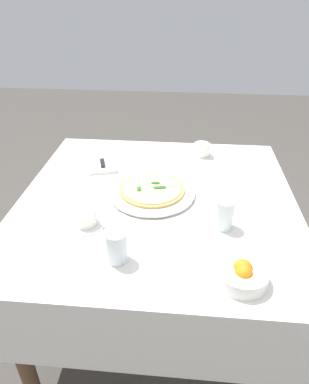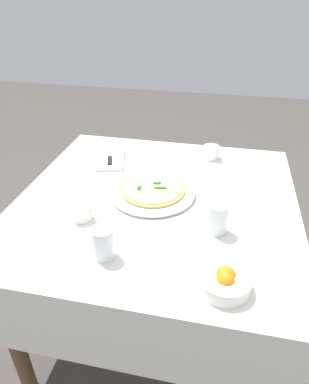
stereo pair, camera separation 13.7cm
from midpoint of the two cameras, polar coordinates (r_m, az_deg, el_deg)
name	(u,v)px [view 1 (the left image)]	position (r m, az deg, el deg)	size (l,w,h in m)	color
ground_plane	(156,317)	(1.86, -1.90, -20.05)	(8.00, 8.00, 0.00)	#4C4742
dining_table	(157,224)	(1.44, -2.32, -5.47)	(1.09, 1.09, 0.72)	white
pizza_plate	(152,192)	(1.38, -3.25, -0.09)	(0.34, 0.34, 0.02)	white
pizza	(152,189)	(1.38, -3.26, 0.40)	(0.26, 0.26, 0.02)	#DBAD60
coffee_cup_near_right	(86,219)	(1.24, -14.43, -4.40)	(0.13, 0.13, 0.06)	white
coffee_cup_near_left	(202,151)	(1.68, 5.54, 6.76)	(0.13, 0.13, 0.07)	white
water_glass_center_back	(224,216)	(1.20, 8.24, -4.02)	(0.07, 0.07, 0.11)	white
water_glass_left_edge	(117,248)	(1.07, -9.96, -9.28)	(0.07, 0.07, 0.11)	white
napkin_folded	(102,161)	(1.65, -11.07, 4.95)	(0.25, 0.18, 0.02)	white
dinner_knife	(102,158)	(1.64, -11.13, 5.42)	(0.19, 0.08, 0.01)	silver
citrus_bowl	(242,274)	(1.02, 10.54, -13.39)	(0.15, 0.15, 0.07)	white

